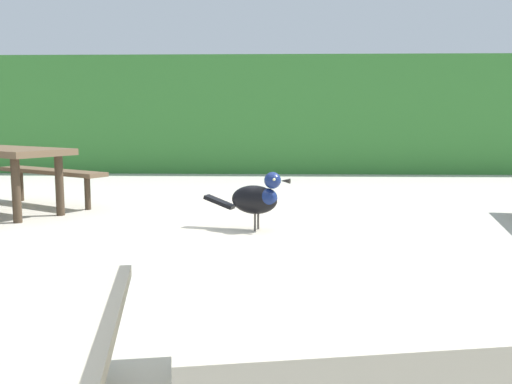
# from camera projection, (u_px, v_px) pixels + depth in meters

# --- Properties ---
(hedge_wall) EXTENTS (28.00, 1.25, 2.22)m
(hedge_wall) POSITION_uv_depth(u_px,v_px,m) (290.00, 115.00, 11.35)
(hedge_wall) COLOR #387A33
(hedge_wall) RESTS_ON ground
(picnic_table_foreground) EXTENTS (1.96, 1.98, 0.74)m
(picnic_table_foreground) POSITION_uv_depth(u_px,v_px,m) (297.00, 292.00, 1.78)
(picnic_table_foreground) COLOR #B2A893
(picnic_table_foreground) RESTS_ON ground
(bird_grackle) EXTENTS (0.28, 0.13, 0.18)m
(bird_grackle) POSITION_uv_depth(u_px,v_px,m) (258.00, 198.00, 1.80)
(bird_grackle) COLOR black
(bird_grackle) RESTS_ON picnic_table_foreground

